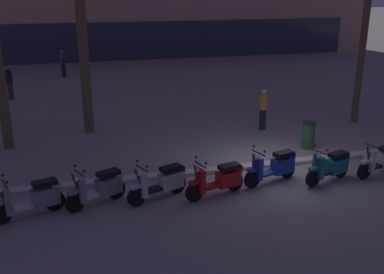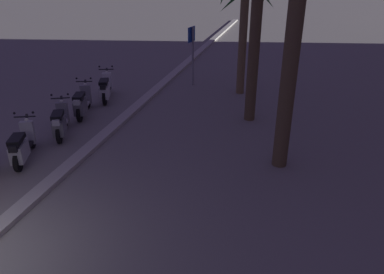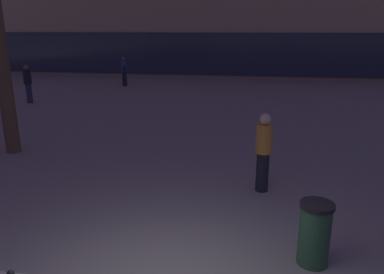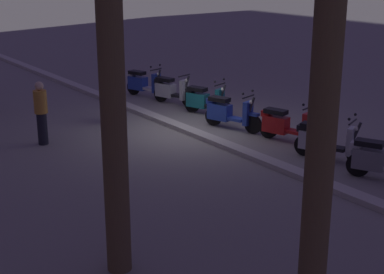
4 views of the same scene
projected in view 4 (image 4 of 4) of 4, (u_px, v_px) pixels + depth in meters
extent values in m
plane|color=gray|center=(188.00, 131.00, 16.21)|extent=(200.00, 200.00, 0.00)
cube|color=#BCB7AD|center=(185.00, 129.00, 16.13)|extent=(60.00, 0.36, 0.12)
cylinder|color=black|center=(358.00, 165.00, 12.74)|extent=(0.51, 0.31, 0.52)
cube|color=slate|center=(369.00, 159.00, 12.59)|extent=(0.75, 0.58, 0.45)
cube|color=black|center=(369.00, 143.00, 12.49)|extent=(0.67, 0.52, 0.12)
cube|color=silver|center=(356.00, 146.00, 12.65)|extent=(0.30, 0.28, 0.16)
cylinder|color=black|center=(358.00, 154.00, 13.43)|extent=(0.52, 0.29, 0.52)
cylinder|color=black|center=(305.00, 145.00, 14.08)|extent=(0.52, 0.29, 0.52)
cube|color=black|center=(333.00, 148.00, 13.71)|extent=(0.66, 0.49, 0.08)
cube|color=silver|center=(314.00, 140.00, 13.92)|extent=(0.75, 0.55, 0.44)
cube|color=black|center=(314.00, 126.00, 13.83)|extent=(0.67, 0.50, 0.12)
cube|color=silver|center=(351.00, 141.00, 13.44)|extent=(0.26, 0.37, 0.66)
cube|color=silver|center=(359.00, 143.00, 13.35)|extent=(0.36, 0.27, 0.08)
cylinder|color=#333338|center=(355.00, 136.00, 13.35)|extent=(0.29, 0.17, 0.69)
cylinder|color=black|center=(353.00, 122.00, 13.30)|extent=(0.25, 0.53, 0.04)
sphere|color=white|center=(357.00, 128.00, 13.29)|extent=(0.12, 0.12, 0.12)
cube|color=black|center=(303.00, 128.00, 14.00)|extent=(0.30, 0.28, 0.16)
sphere|color=black|center=(355.00, 115.00, 13.47)|extent=(0.07, 0.07, 0.07)
sphere|color=black|center=(349.00, 119.00, 13.08)|extent=(0.07, 0.07, 0.07)
cylinder|color=black|center=(313.00, 138.00, 14.69)|extent=(0.53, 0.24, 0.52)
cylinder|color=black|center=(268.00, 129.00, 15.46)|extent=(0.53, 0.24, 0.52)
cube|color=red|center=(292.00, 131.00, 15.03)|extent=(0.65, 0.43, 0.08)
cube|color=red|center=(276.00, 124.00, 15.29)|extent=(0.74, 0.49, 0.43)
cube|color=black|center=(276.00, 111.00, 15.20)|extent=(0.66, 0.45, 0.12)
cube|color=red|center=(307.00, 126.00, 14.71)|extent=(0.23, 0.37, 0.66)
cube|color=red|center=(314.00, 127.00, 14.60)|extent=(0.35, 0.24, 0.08)
cylinder|color=#333338|center=(310.00, 120.00, 14.62)|extent=(0.29, 0.14, 0.69)
cylinder|color=black|center=(308.00, 108.00, 14.57)|extent=(0.19, 0.55, 0.04)
sphere|color=white|center=(312.00, 114.00, 14.55)|extent=(0.12, 0.12, 0.12)
cube|color=red|center=(266.00, 113.00, 15.39)|extent=(0.28, 0.26, 0.16)
sphere|color=black|center=(312.00, 101.00, 14.72)|extent=(0.07, 0.07, 0.07)
sphere|color=black|center=(303.00, 105.00, 14.36)|extent=(0.07, 0.07, 0.07)
cylinder|color=black|center=(253.00, 124.00, 15.86)|extent=(0.53, 0.24, 0.52)
cylinder|color=black|center=(213.00, 117.00, 16.64)|extent=(0.53, 0.24, 0.52)
cube|color=#233D9E|center=(234.00, 119.00, 16.20)|extent=(0.65, 0.44, 0.08)
cube|color=#233D9E|center=(220.00, 112.00, 16.45)|extent=(0.74, 0.50, 0.45)
cube|color=black|center=(219.00, 99.00, 16.36)|extent=(0.66, 0.46, 0.12)
cube|color=#233D9E|center=(248.00, 113.00, 15.88)|extent=(0.23, 0.37, 0.66)
cube|color=#233D9E|center=(253.00, 114.00, 15.77)|extent=(0.35, 0.24, 0.08)
cylinder|color=#333338|center=(250.00, 108.00, 15.78)|extent=(0.29, 0.15, 0.69)
cylinder|color=black|center=(248.00, 97.00, 15.74)|extent=(0.20, 0.55, 0.04)
sphere|color=white|center=(251.00, 102.00, 15.72)|extent=(0.12, 0.12, 0.12)
cube|color=#233D9E|center=(211.00, 101.00, 16.55)|extent=(0.29, 0.26, 0.16)
sphere|color=black|center=(252.00, 91.00, 15.89)|extent=(0.07, 0.07, 0.07)
sphere|color=black|center=(243.00, 94.00, 15.53)|extent=(0.07, 0.07, 0.07)
cylinder|color=black|center=(225.00, 110.00, 17.39)|extent=(0.53, 0.26, 0.52)
cylinder|color=black|center=(192.00, 104.00, 18.06)|extent=(0.53, 0.26, 0.52)
cube|color=black|center=(209.00, 105.00, 17.68)|extent=(0.66, 0.45, 0.08)
cube|color=#197075|center=(198.00, 100.00, 17.89)|extent=(0.75, 0.52, 0.43)
cube|color=black|center=(197.00, 89.00, 17.80)|extent=(0.66, 0.47, 0.12)
cube|color=#197075|center=(220.00, 100.00, 17.40)|extent=(0.24, 0.37, 0.66)
cube|color=#197075|center=(225.00, 100.00, 17.30)|extent=(0.35, 0.25, 0.08)
cylinder|color=#333338|center=(222.00, 95.00, 17.32)|extent=(0.29, 0.15, 0.69)
cylinder|color=black|center=(220.00, 84.00, 17.26)|extent=(0.21, 0.54, 0.04)
sphere|color=white|center=(223.00, 89.00, 17.25)|extent=(0.12, 0.12, 0.12)
cube|color=black|center=(190.00, 91.00, 17.98)|extent=(0.29, 0.26, 0.16)
sphere|color=black|center=(224.00, 79.00, 17.43)|extent=(0.07, 0.07, 0.07)
sphere|color=black|center=(215.00, 82.00, 17.05)|extent=(0.07, 0.07, 0.07)
cylinder|color=black|center=(189.00, 99.00, 18.69)|extent=(0.53, 0.24, 0.52)
cylinder|color=black|center=(161.00, 94.00, 19.40)|extent=(0.53, 0.24, 0.52)
cube|color=black|center=(176.00, 95.00, 19.00)|extent=(0.65, 0.43, 0.08)
cube|color=silver|center=(166.00, 90.00, 19.22)|extent=(0.74, 0.49, 0.44)
cube|color=black|center=(165.00, 79.00, 19.13)|extent=(0.66, 0.45, 0.12)
cube|color=silver|center=(184.00, 90.00, 18.71)|extent=(0.23, 0.37, 0.66)
cube|color=silver|center=(189.00, 91.00, 18.60)|extent=(0.35, 0.24, 0.08)
cylinder|color=#333338|center=(186.00, 86.00, 18.62)|extent=(0.29, 0.14, 0.69)
cylinder|color=black|center=(184.00, 76.00, 18.57)|extent=(0.19, 0.55, 0.04)
sphere|color=white|center=(187.00, 80.00, 18.55)|extent=(0.12, 0.12, 0.12)
cube|color=black|center=(159.00, 81.00, 19.32)|extent=(0.28, 0.26, 0.16)
cylinder|color=black|center=(160.00, 92.00, 19.70)|extent=(0.53, 0.25, 0.52)
cylinder|color=black|center=(133.00, 87.00, 20.42)|extent=(0.53, 0.25, 0.52)
cube|color=silver|center=(148.00, 88.00, 20.01)|extent=(0.66, 0.44, 0.08)
cube|color=#233D9E|center=(138.00, 83.00, 20.24)|extent=(0.74, 0.50, 0.45)
cube|color=black|center=(137.00, 73.00, 20.14)|extent=(0.66, 0.46, 0.12)
cube|color=#233D9E|center=(156.00, 83.00, 19.72)|extent=(0.23, 0.37, 0.66)
cube|color=#233D9E|center=(160.00, 84.00, 19.62)|extent=(0.35, 0.25, 0.08)
cylinder|color=#333338|center=(158.00, 79.00, 19.63)|extent=(0.29, 0.15, 0.69)
cylinder|color=black|center=(156.00, 70.00, 19.58)|extent=(0.20, 0.55, 0.04)
sphere|color=white|center=(158.00, 74.00, 19.57)|extent=(0.12, 0.12, 0.12)
cube|color=silver|center=(131.00, 75.00, 20.33)|extent=(0.29, 0.26, 0.16)
sphere|color=black|center=(160.00, 65.00, 19.74)|extent=(0.07, 0.07, 0.07)
sphere|color=black|center=(151.00, 67.00, 19.37)|extent=(0.07, 0.07, 0.07)
cylinder|color=brown|center=(324.00, 107.00, 6.55)|extent=(0.35, 0.35, 6.02)
cylinder|color=brown|center=(112.00, 83.00, 8.13)|extent=(0.38, 0.38, 5.90)
cylinder|color=black|center=(42.00, 129.00, 14.91)|extent=(0.26, 0.26, 0.84)
cylinder|color=gold|center=(40.00, 102.00, 14.69)|extent=(0.34, 0.34, 0.59)
sphere|color=beige|center=(39.00, 86.00, 14.57)|extent=(0.23, 0.23, 0.23)
cylinder|color=#2D5638|center=(113.00, 108.00, 16.80)|extent=(0.44, 0.44, 0.90)
cylinder|color=black|center=(113.00, 93.00, 16.66)|extent=(0.48, 0.48, 0.06)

